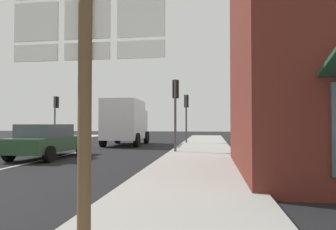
# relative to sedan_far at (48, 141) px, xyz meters

# --- Properties ---
(ground_plane) EXTENTS (80.00, 80.00, 0.00)m
(ground_plane) POSITION_rel_sedan_far_xyz_m (0.21, 1.66, -0.76)
(ground_plane) COLOR black
(sidewalk_right) EXTENTS (3.14, 44.00, 0.14)m
(sidewalk_right) POSITION_rel_sedan_far_xyz_m (6.59, -0.34, -0.69)
(sidewalk_right) COLOR #9E9B96
(sidewalk_right) RESTS_ON ground
(lane_centre_stripe) EXTENTS (0.16, 12.00, 0.01)m
(lane_centre_stripe) POSITION_rel_sedan_far_xyz_m (0.21, -2.34, -0.75)
(lane_centre_stripe) COLOR silver
(lane_centre_stripe) RESTS_ON ground
(sedan_far) EXTENTS (2.07, 4.25, 1.47)m
(sedan_far) POSITION_rel_sedan_far_xyz_m (0.00, 0.00, 0.00)
(sedan_far) COLOR #2D5133
(sedan_far) RESTS_ON ground
(delivery_truck) EXTENTS (2.62, 5.07, 3.05)m
(delivery_truck) POSITION_rel_sedan_far_xyz_m (1.28, 7.72, 0.89)
(delivery_truck) COLOR silver
(delivery_truck) RESTS_ON ground
(route_sign_post) EXTENTS (1.66, 0.14, 3.20)m
(route_sign_post) POSITION_rel_sedan_far_xyz_m (5.74, -9.26, 1.24)
(route_sign_post) COLOR brown
(route_sign_post) RESTS_ON ground
(traffic_light_far_left) EXTENTS (0.30, 0.49, 3.59)m
(traffic_light_far_left) POSITION_rel_sedan_far_xyz_m (-4.90, 9.69, 1.90)
(traffic_light_far_left) COLOR #47474C
(traffic_light_far_left) RESTS_ON ground
(traffic_light_far_right) EXTENTS (0.30, 0.49, 3.53)m
(traffic_light_far_right) POSITION_rel_sedan_far_xyz_m (5.32, 9.18, 1.86)
(traffic_light_far_right) COLOR #47474C
(traffic_light_far_right) RESTS_ON ground
(traffic_light_near_right) EXTENTS (0.30, 0.49, 3.65)m
(traffic_light_near_right) POSITION_rel_sedan_far_xyz_m (5.32, 2.50, 1.94)
(traffic_light_near_right) COLOR #47474C
(traffic_light_near_right) RESTS_ON ground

